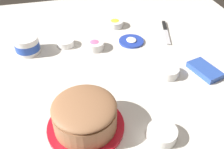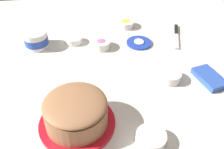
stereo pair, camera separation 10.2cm
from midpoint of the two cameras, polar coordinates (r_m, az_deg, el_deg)
ground_plane at (r=1.15m, az=-0.17°, el=2.70°), size 1.54×1.54×0.00m
frosted_cake at (r=0.85m, az=-9.64°, el=-9.53°), size 0.26×0.26×0.12m
frosting_tub at (r=1.27m, az=-20.88°, el=6.21°), size 0.11×0.11×0.08m
frosting_tub_lid at (r=1.28m, az=2.09°, el=7.48°), size 0.13×0.13×0.02m
spreading_knife at (r=1.40m, az=9.92°, el=9.77°), size 0.23×0.09×0.01m
sprinkle_bowl_yellow at (r=1.42m, az=-1.44°, el=11.47°), size 0.09×0.09×0.04m
sprinkle_bowl_rainbow at (r=0.84m, az=7.75°, el=-13.24°), size 0.10×0.10×0.04m
sprinkle_bowl_pink at (r=1.23m, az=-6.33°, el=6.60°), size 0.09×0.09×0.04m
sprinkle_bowl_orange at (r=1.08m, az=9.85°, el=0.56°), size 0.09×0.09×0.04m
sprinkle_bowl_blue at (r=1.28m, az=-12.69°, el=6.92°), size 0.08×0.08×0.03m
candy_box_lower at (r=1.13m, az=17.84°, el=0.84°), size 0.16×0.12×0.03m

